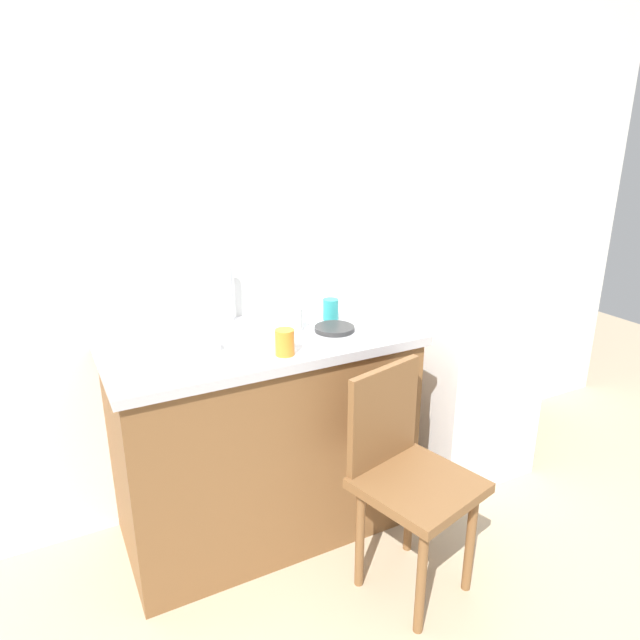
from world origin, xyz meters
name	(u,v)px	position (x,y,z in m)	size (l,w,h in m)	color
ground_plane	(370,611)	(0.00, 0.00, 0.00)	(8.00, 8.00, 0.00)	tan
back_wall	(261,243)	(0.00, 1.00, 1.23)	(4.80, 0.10, 2.47)	silver
cabinet_base	(264,439)	(-0.15, 0.65, 0.44)	(1.22, 0.60, 0.88)	brown
countertop	(261,342)	(-0.15, 0.65, 0.90)	(1.26, 0.64, 0.04)	#B7B7BC
faucet	(230,294)	(-0.19, 0.90, 1.04)	(0.02, 0.02, 0.25)	#B7B7BC
refrigerator	(465,338)	(0.97, 0.66, 0.72)	(0.57, 0.57, 1.43)	white
chair	(406,472)	(0.20, 0.09, 0.50)	(0.49, 0.49, 0.89)	brown
dish_tray	(177,344)	(-0.49, 0.67, 0.94)	(0.28, 0.20, 0.05)	white
hotplate	(334,329)	(0.15, 0.58, 0.93)	(0.17, 0.17, 0.02)	#2D2D2D
cup_teal	(331,310)	(0.21, 0.71, 0.97)	(0.07, 0.07, 0.09)	teal
cup_orange	(285,342)	(-0.14, 0.43, 0.97)	(0.07, 0.07, 0.10)	orange
cup_white	(294,319)	(0.00, 0.66, 0.97)	(0.07, 0.07, 0.10)	white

